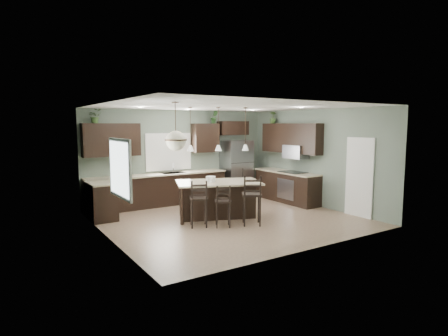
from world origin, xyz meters
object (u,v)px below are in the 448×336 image
Objects in this scene: bar_stool_left at (199,203)px; bar_stool_center at (223,206)px; kitchen_island at (218,199)px; serving_dish at (211,179)px; bar_stool_right at (252,200)px; refrigerator at (236,169)px; plant_back_left at (95,116)px.

bar_stool_left reaches higher than bar_stool_center.
bar_stool_left is (-0.86, -0.51, 0.09)m from kitchen_island.
bar_stool_left is 0.57m from bar_stool_center.
serving_dish is 1.27m from bar_stool_right.
bar_stool_left is at bearing -137.48° from refrigerator.
refrigerator is 2.92m from kitchen_island.
refrigerator is 1.55× the size of bar_stool_right.
plant_back_left reaches higher than bar_stool_center.
serving_dish is at bearing -137.09° from refrigerator.
bar_stool_left is (-2.84, -2.61, -0.37)m from refrigerator.
bar_stool_center is 2.68× the size of plant_back_left.
bar_stool_left is 3.77m from plant_back_left.
plant_back_left is at bearing 144.23° from bar_stool_left.
kitchen_island is 1.00m from bar_stool_left.
plant_back_left reaches higher than refrigerator.
bar_stool_right is (0.66, -0.22, 0.10)m from bar_stool_center.
bar_stool_right is at bearing -67.55° from serving_dish.
bar_stool_left is at bearing -127.98° from kitchen_island.
bar_stool_left reaches higher than kitchen_island.
refrigerator is at bearing 67.50° from kitchen_island.
bar_stool_right is at bearing -50.36° from plant_back_left.
plant_back_left is (-2.44, 2.23, 2.12)m from kitchen_island.
refrigerator is 4.73m from plant_back_left.
plant_back_left is at bearing 152.09° from bar_stool_center.
bar_stool_left is 0.93× the size of bar_stool_right.
bar_stool_left is at bearing -60.03° from plant_back_left.
kitchen_island is 0.92m from bar_stool_center.
refrigerator is 3.59m from bar_stool_right.
plant_back_left is at bearing 136.21° from serving_dish.
bar_stool_left reaches higher than serving_dish.
plant_back_left is (-2.72, 3.28, 1.99)m from bar_stool_right.
refrigerator is at bearing 42.91° from serving_dish.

